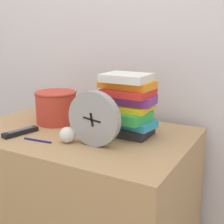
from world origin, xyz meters
The scene contains 8 objects.
wall_back centered at (0.00, 0.74, 1.20)m, with size 6.00×0.04×2.40m.
desk centered at (0.00, 0.33, 0.36)m, with size 1.02×0.67×0.73m.
desk_clock centered at (0.16, 0.21, 0.84)m, with size 0.22×0.04×0.22m.
book_stack centered at (0.22, 0.39, 0.87)m, with size 0.25×0.19×0.28m.
basket centered at (-0.18, 0.40, 0.81)m, with size 0.21×0.21×0.16m.
tv_remote centered at (-0.20, 0.17, 0.74)m, with size 0.08×0.17×0.02m.
crumpled_paper_ball centered at (0.04, 0.19, 0.76)m, with size 0.07×0.07×0.07m.
pen centered at (-0.07, 0.14, 0.73)m, with size 0.14×0.02×0.01m.
Camera 1 is at (0.80, -0.80, 1.18)m, focal length 50.00 mm.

